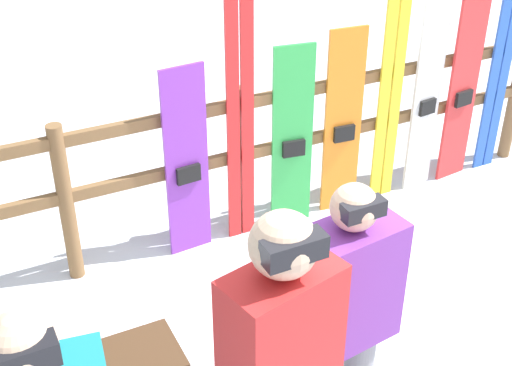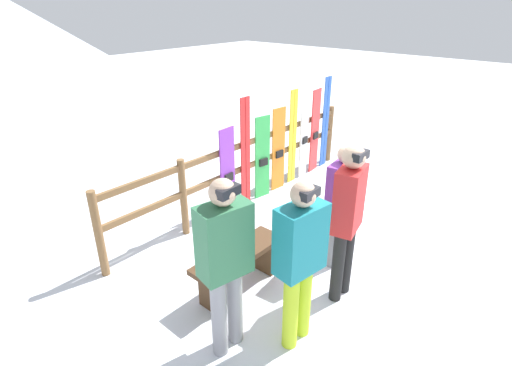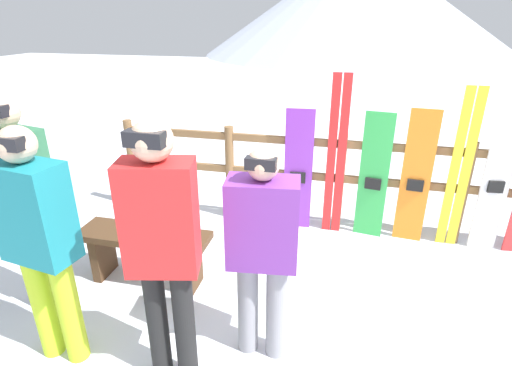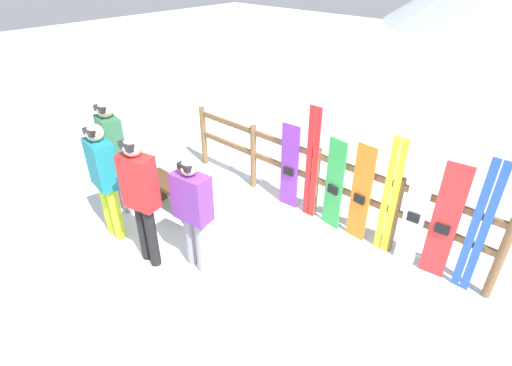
{
  "view_description": "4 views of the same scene",
  "coord_description": "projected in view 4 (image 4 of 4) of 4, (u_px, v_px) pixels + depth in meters",
  "views": [
    {
      "loc": [
        -1.84,
        -2.23,
        3.0
      ],
      "look_at": [
        -0.21,
        1.08,
        0.77
      ],
      "focal_mm": 50.0,
      "sensor_mm": 36.0,
      "label": 1
    },
    {
      "loc": [
        -4.23,
        -2.25,
        3.03
      ],
      "look_at": [
        -0.7,
        0.84,
        0.84
      ],
      "focal_mm": 28.0,
      "sensor_mm": 36.0,
      "label": 2
    },
    {
      "loc": [
        0.04,
        -2.42,
        2.26
      ],
      "look_at": [
        -0.77,
        1.0,
        0.77
      ],
      "focal_mm": 28.0,
      "sensor_mm": 36.0,
      "label": 3
    },
    {
      "loc": [
        2.76,
        -2.64,
        3.56
      ],
      "look_at": [
        -0.34,
        0.75,
        0.83
      ],
      "focal_mm": 28.0,
      "sensor_mm": 36.0,
      "label": 4
    }
  ],
  "objects": [
    {
      "name": "person_teal",
      "position": [
        104.0,
        175.0,
        5.24
      ],
      "size": [
        0.49,
        0.31,
        1.68
      ],
      "color": "#B7D826",
      "rests_on": "ground"
    },
    {
      "name": "ground_plane",
      "position": [
        236.0,
        270.0,
        5.1
      ],
      "size": [
        40.0,
        40.0,
        0.0
      ],
      "primitive_type": "plane",
      "color": "white"
    },
    {
      "name": "person_red",
      "position": [
        140.0,
        193.0,
        4.72
      ],
      "size": [
        0.46,
        0.32,
        1.77
      ],
      "color": "black",
      "rests_on": "ground"
    },
    {
      "name": "bench",
      "position": [
        173.0,
        192.0,
        6.04
      ],
      "size": [
        1.17,
        0.36,
        0.5
      ],
      "color": "#4C331E",
      "rests_on": "ground"
    },
    {
      "name": "ski_pair_blue",
      "position": [
        479.0,
        229.0,
        4.41
      ],
      "size": [
        0.2,
        0.02,
        1.73
      ],
      "color": "blue",
      "rests_on": "ground"
    },
    {
      "name": "snowboard_purple",
      "position": [
        289.0,
        167.0,
        6.04
      ],
      "size": [
        0.31,
        0.07,
        1.37
      ],
      "color": "purple",
      "rests_on": "ground"
    },
    {
      "name": "fence",
      "position": [
        316.0,
        177.0,
        5.83
      ],
      "size": [
        5.08,
        0.1,
        1.11
      ],
      "color": "brown",
      "rests_on": "ground"
    },
    {
      "name": "person_plaid_green",
      "position": [
        113.0,
        150.0,
        5.78
      ],
      "size": [
        0.5,
        0.34,
        1.75
      ],
      "color": "gray",
      "rests_on": "ground"
    },
    {
      "name": "ski_pair_red",
      "position": [
        312.0,
        164.0,
        5.72
      ],
      "size": [
        0.19,
        0.02,
        1.74
      ],
      "color": "red",
      "rests_on": "ground"
    },
    {
      "name": "snowboard_green",
      "position": [
        334.0,
        185.0,
        5.58
      ],
      "size": [
        0.3,
        0.09,
        1.38
      ],
      "color": "green",
      "rests_on": "ground"
    },
    {
      "name": "ski_pair_yellow",
      "position": [
        390.0,
        197.0,
        5.04
      ],
      "size": [
        0.19,
        0.02,
        1.66
      ],
      "color": "yellow",
      "rests_on": "ground"
    },
    {
      "name": "snowboard_red",
      "position": [
        444.0,
        223.0,
        4.66
      ],
      "size": [
        0.3,
        0.08,
        1.55
      ],
      "color": "red",
      "rests_on": "ground"
    },
    {
      "name": "snowboard_white",
      "position": [
        415.0,
        212.0,
        4.87
      ],
      "size": [
        0.26,
        0.08,
        1.55
      ],
      "color": "white",
      "rests_on": "ground"
    },
    {
      "name": "person_purple",
      "position": [
        193.0,
        209.0,
        4.73
      ],
      "size": [
        0.48,
        0.3,
        1.54
      ],
      "color": "gray",
      "rests_on": "ground"
    },
    {
      "name": "snowboard_orange",
      "position": [
        361.0,
        194.0,
        5.33
      ],
      "size": [
        0.29,
        0.08,
        1.43
      ],
      "color": "orange",
      "rests_on": "ground"
    }
  ]
}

